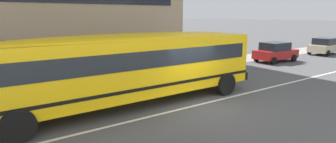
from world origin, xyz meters
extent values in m
plane|color=#4C4C4F|center=(0.00, 0.00, 0.00)|extent=(400.00, 400.00, 0.00)
cube|color=gray|center=(0.00, 7.51, 0.01)|extent=(120.00, 3.00, 0.01)
cube|color=silver|center=(0.00, 0.00, 0.00)|extent=(110.00, 0.16, 0.01)
cube|color=yellow|center=(-2.33, 1.77, 1.72)|extent=(11.86, 2.73, 2.37)
cube|color=black|center=(3.68, 1.79, 0.73)|extent=(0.22, 2.70, 0.39)
cube|color=black|center=(-2.33, 1.77, 2.15)|extent=(11.15, 2.77, 0.69)
cube|color=black|center=(-2.33, 1.77, 1.02)|extent=(11.88, 2.76, 0.13)
ellipsoid|color=yellow|center=(-2.33, 1.77, 2.91)|extent=(11.39, 2.51, 0.39)
cylinder|color=red|center=(-6.13, 3.30, 1.61)|extent=(0.48, 0.48, 0.03)
cylinder|color=black|center=(-6.83, 0.41, 0.54)|extent=(1.08, 0.31, 1.08)
cylinder|color=black|center=(-6.84, 3.10, 0.54)|extent=(1.08, 0.31, 1.08)
cylinder|color=black|center=(2.18, 0.44, 0.54)|extent=(1.08, 0.31, 1.08)
cylinder|color=black|center=(2.17, 3.13, 0.54)|extent=(1.08, 0.31, 1.08)
cube|color=#C1B28E|center=(20.63, 4.71, 0.65)|extent=(3.99, 1.92, 0.70)
cube|color=black|center=(20.48, 4.71, 1.32)|extent=(2.29, 1.68, 0.64)
cylinder|color=black|center=(21.88, 5.64, 0.30)|extent=(0.61, 0.21, 0.60)
cylinder|color=black|center=(19.28, 5.49, 0.30)|extent=(0.61, 0.21, 0.60)
cylinder|color=black|center=(19.38, 3.79, 0.30)|extent=(0.61, 0.21, 0.60)
cube|color=maroon|center=(12.73, 4.88, 0.65)|extent=(3.98, 1.89, 0.70)
cube|color=black|center=(12.58, 4.89, 1.32)|extent=(2.27, 1.67, 0.64)
cylinder|color=black|center=(14.07, 5.66, 0.30)|extent=(0.61, 0.21, 0.60)
cylinder|color=black|center=(13.98, 3.97, 0.30)|extent=(0.61, 0.21, 0.60)
cylinder|color=black|center=(11.47, 5.79, 0.30)|extent=(0.61, 0.21, 0.60)
cylinder|color=black|center=(11.39, 4.09, 0.30)|extent=(0.61, 0.21, 0.60)
cube|color=black|center=(-1.57, 8.99, 1.92)|extent=(12.77, 0.04, 1.10)
camera|label=1|loc=(-7.37, -8.51, 3.86)|focal=28.71mm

